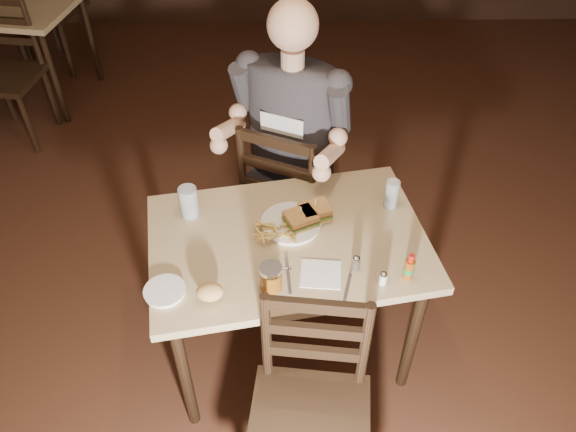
{
  "coord_description": "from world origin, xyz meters",
  "views": [
    {
      "loc": [
        -0.12,
        -1.91,
        2.41
      ],
      "look_at": [
        -0.09,
        -0.25,
        0.85
      ],
      "focal_mm": 35.0,
      "sensor_mm": 36.0,
      "label": 1
    }
  ],
  "objects_px": {
    "hot_sauce": "(410,267)",
    "syrup_dispenser": "(271,277)",
    "main_table": "(288,253)",
    "glass_right": "(392,194)",
    "bg_table": "(21,15)",
    "chair_far": "(293,192)",
    "bg_chair_near": "(4,77)",
    "glass_left": "(189,202)",
    "chair_near": "(309,425)",
    "bg_chair_far": "(51,8)",
    "diner": "(289,112)",
    "dinner_plate": "(291,224)",
    "side_plate": "(165,292)"
  },
  "relations": [
    {
      "from": "bg_chair_far",
      "to": "chair_near",
      "type": "bearing_deg",
      "value": 135.32
    },
    {
      "from": "chair_far",
      "to": "dinner_plate",
      "type": "height_order",
      "value": "chair_far"
    },
    {
      "from": "syrup_dispenser",
      "to": "side_plate",
      "type": "relative_size",
      "value": 0.73
    },
    {
      "from": "chair_far",
      "to": "dinner_plate",
      "type": "distance_m",
      "value": 0.62
    },
    {
      "from": "diner",
      "to": "syrup_dispenser",
      "type": "bearing_deg",
      "value": -71.2
    },
    {
      "from": "main_table",
      "to": "glass_right",
      "type": "distance_m",
      "value": 0.51
    },
    {
      "from": "glass_right",
      "to": "dinner_plate",
      "type": "bearing_deg",
      "value": -165.13
    },
    {
      "from": "bg_chair_near",
      "to": "glass_left",
      "type": "xyz_separation_m",
      "value": [
        1.5,
        -1.72,
        0.36
      ]
    },
    {
      "from": "chair_far",
      "to": "glass_left",
      "type": "xyz_separation_m",
      "value": [
        -0.45,
        -0.47,
        0.36
      ]
    },
    {
      "from": "bg_table",
      "to": "chair_near",
      "type": "relative_size",
      "value": 0.98
    },
    {
      "from": "chair_far",
      "to": "chair_near",
      "type": "xyz_separation_m",
      "value": [
        0.03,
        -1.28,
        -0.01
      ]
    },
    {
      "from": "bg_chair_near",
      "to": "dinner_plate",
      "type": "relative_size",
      "value": 3.88
    },
    {
      "from": "dinner_plate",
      "to": "side_plate",
      "type": "distance_m",
      "value": 0.59
    },
    {
      "from": "chair_far",
      "to": "side_plate",
      "type": "distance_m",
      "value": 1.07
    },
    {
      "from": "main_table",
      "to": "bg_chair_near",
      "type": "relative_size",
      "value": 1.3
    },
    {
      "from": "bg_chair_near",
      "to": "glass_left",
      "type": "height_order",
      "value": "bg_chair_near"
    },
    {
      "from": "bg_chair_far",
      "to": "diner",
      "type": "xyz_separation_m",
      "value": [
        1.92,
        -2.39,
        0.51
      ]
    },
    {
      "from": "chair_far",
      "to": "glass_left",
      "type": "distance_m",
      "value": 0.75
    },
    {
      "from": "chair_far",
      "to": "glass_right",
      "type": "relative_size",
      "value": 7.2
    },
    {
      "from": "main_table",
      "to": "glass_right",
      "type": "xyz_separation_m",
      "value": [
        0.45,
        0.19,
        0.16
      ]
    },
    {
      "from": "glass_right",
      "to": "chair_far",
      "type": "bearing_deg",
      "value": 133.62
    },
    {
      "from": "hot_sauce",
      "to": "syrup_dispenser",
      "type": "relative_size",
      "value": 1.12
    },
    {
      "from": "chair_near",
      "to": "syrup_dispenser",
      "type": "bearing_deg",
      "value": 115.44
    },
    {
      "from": "bg_chair_near",
      "to": "hot_sauce",
      "type": "height_order",
      "value": "bg_chair_near"
    },
    {
      "from": "chair_far",
      "to": "glass_right",
      "type": "height_order",
      "value": "chair_far"
    },
    {
      "from": "dinner_plate",
      "to": "syrup_dispenser",
      "type": "bearing_deg",
      "value": -103.84
    },
    {
      "from": "chair_near",
      "to": "glass_left",
      "type": "bearing_deg",
      "value": 127.79
    },
    {
      "from": "bg_chair_far",
      "to": "dinner_plate",
      "type": "relative_size",
      "value": 4.02
    },
    {
      "from": "glass_right",
      "to": "chair_near",
      "type": "bearing_deg",
      "value": -114.24
    },
    {
      "from": "chair_near",
      "to": "bg_table",
      "type": "bearing_deg",
      "value": 129.8
    },
    {
      "from": "syrup_dispenser",
      "to": "glass_right",
      "type": "bearing_deg",
      "value": 30.99
    },
    {
      "from": "chair_far",
      "to": "chair_near",
      "type": "bearing_deg",
      "value": 115.73
    },
    {
      "from": "bg_table",
      "to": "chair_far",
      "type": "distance_m",
      "value": 2.65
    },
    {
      "from": "glass_right",
      "to": "syrup_dispenser",
      "type": "relative_size",
      "value": 1.21
    },
    {
      "from": "bg_chair_near",
      "to": "hot_sauce",
      "type": "distance_m",
      "value": 3.17
    },
    {
      "from": "bg_table",
      "to": "chair_far",
      "type": "xyz_separation_m",
      "value": [
        1.94,
        -1.79,
        -0.2
      ]
    },
    {
      "from": "chair_far",
      "to": "syrup_dispenser",
      "type": "xyz_separation_m",
      "value": [
        -0.1,
        -0.88,
        0.34
      ]
    },
    {
      "from": "main_table",
      "to": "syrup_dispenser",
      "type": "relative_size",
      "value": 11.19
    },
    {
      "from": "bg_table",
      "to": "glass_right",
      "type": "xyz_separation_m",
      "value": [
        2.36,
        -2.22,
        0.16
      ]
    },
    {
      "from": "bg_chair_far",
      "to": "glass_right",
      "type": "distance_m",
      "value": 3.66
    },
    {
      "from": "bg_chair_near",
      "to": "chair_near",
      "type": "bearing_deg",
      "value": -42.92
    },
    {
      "from": "main_table",
      "to": "bg_table",
      "type": "xyz_separation_m",
      "value": [
        -1.91,
        2.42,
        -0.0
      ]
    },
    {
      "from": "chair_far",
      "to": "bg_chair_near",
      "type": "distance_m",
      "value": 2.31
    },
    {
      "from": "side_plate",
      "to": "bg_chair_near",
      "type": "bearing_deg",
      "value": 124.0
    },
    {
      "from": "side_plate",
      "to": "glass_right",
      "type": "bearing_deg",
      "value": 27.19
    },
    {
      "from": "diner",
      "to": "dinner_plate",
      "type": "relative_size",
      "value": 4.11
    },
    {
      "from": "main_table",
      "to": "bg_chair_near",
      "type": "distance_m",
      "value": 2.68
    },
    {
      "from": "dinner_plate",
      "to": "hot_sauce",
      "type": "height_order",
      "value": "hot_sauce"
    },
    {
      "from": "syrup_dispenser",
      "to": "side_plate",
      "type": "distance_m",
      "value": 0.4
    },
    {
      "from": "main_table",
      "to": "syrup_dispenser",
      "type": "xyz_separation_m",
      "value": [
        -0.07,
        -0.25,
        0.14
      ]
    }
  ]
}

